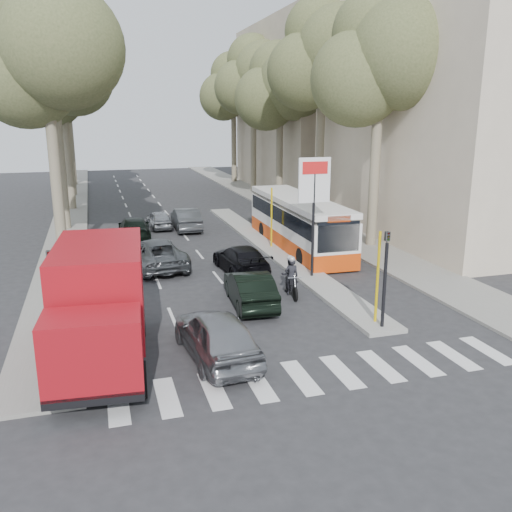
{
  "coord_description": "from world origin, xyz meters",
  "views": [
    {
      "loc": [
        -6.2,
        -17.39,
        7.46
      ],
      "look_at": [
        0.21,
        3.94,
        1.6
      ],
      "focal_mm": 38.0,
      "sensor_mm": 36.0,
      "label": 1
    }
  ],
  "objects_px": {
    "silver_hatchback": "(216,335)",
    "motorcycle": "(291,276)",
    "dark_hatchback": "(250,288)",
    "city_bus": "(298,221)",
    "red_truck": "(100,304)"
  },
  "relations": [
    {
      "from": "red_truck",
      "to": "city_bus",
      "type": "xyz_separation_m",
      "value": [
        11.08,
        12.08,
        -0.35
      ]
    },
    {
      "from": "silver_hatchback",
      "to": "city_bus",
      "type": "distance_m",
      "value": 14.99
    },
    {
      "from": "silver_hatchback",
      "to": "city_bus",
      "type": "height_order",
      "value": "city_bus"
    },
    {
      "from": "city_bus",
      "to": "red_truck",
      "type": "bearing_deg",
      "value": -131.42
    },
    {
      "from": "silver_hatchback",
      "to": "motorcycle",
      "type": "distance_m",
      "value": 6.82
    },
    {
      "from": "dark_hatchback",
      "to": "city_bus",
      "type": "distance_m",
      "value": 10.01
    },
    {
      "from": "dark_hatchback",
      "to": "city_bus",
      "type": "bearing_deg",
      "value": -117.96
    },
    {
      "from": "silver_hatchback",
      "to": "motorcycle",
      "type": "bearing_deg",
      "value": -135.27
    },
    {
      "from": "red_truck",
      "to": "motorcycle",
      "type": "distance_m",
      "value": 9.05
    },
    {
      "from": "dark_hatchback",
      "to": "silver_hatchback",
      "type": "bearing_deg",
      "value": 65.88
    },
    {
      "from": "silver_hatchback",
      "to": "city_bus",
      "type": "relative_size",
      "value": 0.41
    },
    {
      "from": "dark_hatchback",
      "to": "motorcycle",
      "type": "relative_size",
      "value": 2.1
    },
    {
      "from": "silver_hatchback",
      "to": "motorcycle",
      "type": "relative_size",
      "value": 2.27
    },
    {
      "from": "motorcycle",
      "to": "red_truck",
      "type": "bearing_deg",
      "value": -142.51
    },
    {
      "from": "red_truck",
      "to": "motorcycle",
      "type": "height_order",
      "value": "red_truck"
    }
  ]
}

